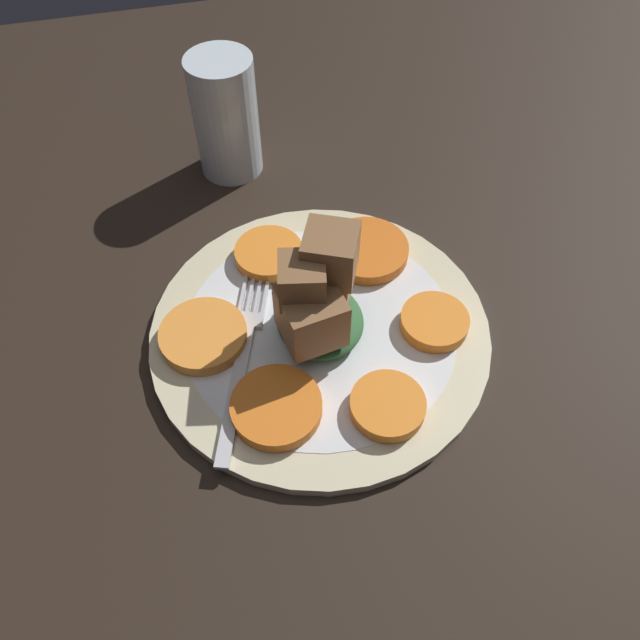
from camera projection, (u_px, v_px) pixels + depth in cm
name	position (u px, v px, depth cm)	size (l,w,h in cm)	color
table_slab	(320.00, 341.00, 54.34)	(120.00, 120.00, 2.00)	black
plate	(320.00, 331.00, 53.12)	(28.75, 28.75, 1.05)	beige
carrot_slice_0	(434.00, 322.00, 52.27)	(5.76, 5.76, 1.16)	orange
carrot_slice_1	(367.00, 250.00, 57.12)	(7.59, 7.59, 1.16)	orange
carrot_slice_2	(269.00, 254.00, 56.87)	(6.23, 6.23, 1.16)	orange
carrot_slice_3	(203.00, 336.00, 51.42)	(7.26, 7.26, 1.16)	orange
carrot_slice_4	(276.00, 407.00, 47.46)	(7.05, 7.05, 1.16)	orange
carrot_slice_5	(388.00, 406.00, 47.53)	(5.84, 5.84, 1.16)	orange
center_pile	(319.00, 298.00, 49.15)	(8.47, 7.43, 9.99)	#2D6033
fork	(243.00, 353.00, 50.85)	(18.61, 7.80, 0.40)	silver
water_glass	(226.00, 117.00, 61.74)	(6.50, 6.50, 12.32)	silver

